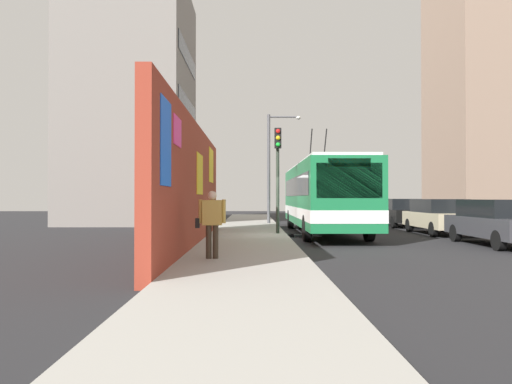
# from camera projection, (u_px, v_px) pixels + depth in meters

# --- Properties ---
(ground_plane) EXTENTS (80.00, 80.00, 0.00)m
(ground_plane) POSITION_uv_depth(u_px,v_px,m) (287.00, 238.00, 19.61)
(ground_plane) COLOR #232326
(sidewalk_slab) EXTENTS (48.00, 3.20, 0.15)m
(sidewalk_slab) POSITION_uv_depth(u_px,v_px,m) (248.00, 237.00, 19.60)
(sidewalk_slab) COLOR #9E9B93
(sidewalk_slab) RESTS_ON ground_plane
(graffiti_wall) EXTENTS (15.39, 0.32, 4.06)m
(graffiti_wall) POSITION_uv_depth(u_px,v_px,m) (195.00, 186.00, 16.31)
(graffiti_wall) COLOR maroon
(graffiti_wall) RESTS_ON ground_plane
(building_far_left) EXTENTS (9.39, 7.13, 15.41)m
(building_far_left) POSITION_uv_depth(u_px,v_px,m) (133.00, 105.00, 31.79)
(building_far_left) COLOR gray
(building_far_left) RESTS_ON ground_plane
(building_far_right) EXTENTS (8.74, 7.63, 20.97)m
(building_far_right) POSITION_uv_depth(u_px,v_px,m) (490.00, 84.00, 37.81)
(building_far_right) COLOR gray
(building_far_right) RESTS_ON ground_plane
(city_bus) EXTENTS (12.15, 2.62, 4.96)m
(city_bus) POSITION_uv_depth(u_px,v_px,m) (323.00, 195.00, 22.18)
(city_bus) COLOR #19723F
(city_bus) RESTS_ON ground_plane
(parked_car_dark_gray) EXTENTS (4.85, 1.84, 1.58)m
(parked_car_dark_gray) POSITION_uv_depth(u_px,v_px,m) (498.00, 221.00, 16.67)
(parked_car_dark_gray) COLOR #38383D
(parked_car_dark_gray) RESTS_ON ground_plane
(parked_car_champagne) EXTENTS (4.72, 1.90, 1.58)m
(parked_car_champagne) POSITION_uv_depth(u_px,v_px,m) (439.00, 216.00, 21.96)
(parked_car_champagne) COLOR #C6B793
(parked_car_champagne) RESTS_ON ground_plane
(parked_car_black) EXTENTS (4.69, 1.81, 1.58)m
(parked_car_black) POSITION_uv_depth(u_px,v_px,m) (400.00, 212.00, 27.81)
(parked_car_black) COLOR black
(parked_car_black) RESTS_ON ground_plane
(parked_car_silver) EXTENTS (4.68, 1.92, 1.58)m
(parked_car_silver) POSITION_uv_depth(u_px,v_px,m) (372.00, 209.00, 34.23)
(parked_car_silver) COLOR #B7B7BC
(parked_car_silver) RESTS_ON ground_plane
(pedestrian_near_wall) EXTENTS (0.22, 0.74, 1.66)m
(pedestrian_near_wall) POSITION_uv_depth(u_px,v_px,m) (212.00, 219.00, 11.95)
(pedestrian_near_wall) COLOR #3F3326
(pedestrian_near_wall) RESTS_ON sidewalk_slab
(traffic_light) EXTENTS (0.49, 0.28, 4.42)m
(traffic_light) POSITION_uv_depth(u_px,v_px,m) (278.00, 163.00, 20.36)
(traffic_light) COLOR #2D382D
(traffic_light) RESTS_ON sidewalk_slab
(street_lamp) EXTENTS (0.44, 1.99, 6.39)m
(street_lamp) POSITION_uv_depth(u_px,v_px,m) (273.00, 160.00, 28.64)
(street_lamp) COLOR #4C4C51
(street_lamp) RESTS_ON sidewalk_slab
(curbside_puddle) EXTENTS (2.03, 2.03, 0.00)m
(curbside_puddle) POSITION_uv_depth(u_px,v_px,m) (299.00, 236.00, 20.98)
(curbside_puddle) COLOR black
(curbside_puddle) RESTS_ON ground_plane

